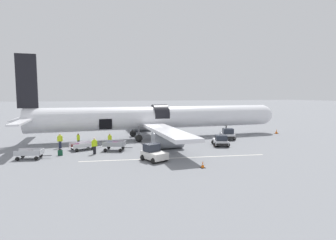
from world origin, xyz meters
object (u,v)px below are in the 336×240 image
at_px(baggage_cart_loading, 83,146).
at_px(suitcase_on_tarmac_upright, 60,153).
at_px(baggage_tug_rear, 165,138).
at_px(ground_crew_loader_b, 94,145).
at_px(ground_crew_loader_a, 110,139).
at_px(baggage_cart_empty, 30,154).
at_px(baggage_cart_queued, 115,146).
at_px(ground_crew_driver, 78,139).
at_px(airplane, 156,118).
at_px(baggage_tug_lead, 227,135).
at_px(baggage_tug_spare, 154,154).
at_px(ground_crew_supervisor, 60,140).
at_px(baggage_tug_mid, 221,141).

relative_size(baggage_cart_loading, suitcase_on_tarmac_upright, 5.23).
height_order(baggage_tug_rear, ground_crew_loader_b, ground_crew_loader_b).
bearing_deg(ground_crew_loader_a, baggage_cart_empty, -149.88).
bearing_deg(baggage_cart_queued, ground_crew_driver, 135.30).
distance_m(baggage_cart_empty, suitcase_on_tarmac_upright, 2.87).
bearing_deg(suitcase_on_tarmac_upright, ground_crew_driver, 70.05).
distance_m(airplane, baggage_tug_lead, 10.78).
xyz_separation_m(baggage_tug_spare, baggage_cart_loading, (-6.71, 7.47, -0.27)).
bearing_deg(airplane, baggage_tug_rear, -85.50).
bearing_deg(airplane, ground_crew_supervisor, -164.07).
xyz_separation_m(baggage_tug_lead, baggage_tug_rear, (-9.34, 0.51, -0.12)).
bearing_deg(baggage_tug_spare, baggage_cart_queued, 118.54).
distance_m(ground_crew_loader_b, ground_crew_driver, 5.49).
bearing_deg(baggage_tug_spare, suitcase_on_tarmac_upright, 150.65).
xyz_separation_m(baggage_tug_mid, baggage_cart_queued, (-13.18, 1.18, -0.05)).
bearing_deg(baggage_cart_queued, baggage_tug_mid, -5.14).
xyz_separation_m(baggage_tug_rear, ground_crew_driver, (-11.27, 0.65, 0.28)).
relative_size(baggage_tug_spare, ground_crew_loader_b, 1.68).
xyz_separation_m(baggage_tug_rear, baggage_cart_empty, (-15.80, -4.86, -0.12)).
xyz_separation_m(baggage_tug_rear, baggage_tug_spare, (-4.01, -9.24, 0.11)).
bearing_deg(suitcase_on_tarmac_upright, baggage_cart_empty, -165.97).
relative_size(airplane, baggage_cart_queued, 11.62).
relative_size(baggage_cart_empty, ground_crew_driver, 2.14).
relative_size(airplane, baggage_cart_empty, 11.45).
distance_m(baggage_tug_spare, ground_crew_driver, 12.27).
xyz_separation_m(airplane, baggage_cart_loading, (-10.43, -5.52, -2.55)).
bearing_deg(baggage_tug_rear, baggage_tug_spare, -113.48).
distance_m(baggage_tug_spare, suitcase_on_tarmac_upright, 10.34).
height_order(baggage_tug_lead, baggage_cart_empty, baggage_tug_lead).
height_order(airplane, baggage_cart_empty, airplane).
xyz_separation_m(ground_crew_driver, ground_crew_supervisor, (-2.10, -0.63, 0.09)).
bearing_deg(baggage_cart_queued, baggage_cart_loading, 155.34).
distance_m(baggage_tug_rear, ground_crew_supervisor, 13.38).
xyz_separation_m(baggage_tug_lead, ground_crew_driver, (-20.61, 1.16, 0.15)).
bearing_deg(baggage_cart_empty, ground_crew_supervisor, 63.58).
relative_size(baggage_cart_loading, ground_crew_driver, 2.27).
xyz_separation_m(baggage_tug_mid, baggage_tug_rear, (-5.99, 4.58, -0.04)).
xyz_separation_m(baggage_cart_loading, ground_crew_loader_b, (1.24, -2.77, 0.53)).
distance_m(airplane, suitcase_on_tarmac_upright, 15.23).
relative_size(baggage_tug_lead, baggage_cart_queued, 0.95).
xyz_separation_m(baggage_cart_loading, suitcase_on_tarmac_upright, (-2.30, -2.40, -0.13)).
bearing_deg(ground_crew_loader_b, airplane, 42.05).
distance_m(baggage_tug_rear, baggage_cart_queued, 7.95).
bearing_deg(baggage_tug_rear, ground_crew_loader_a, -179.91).
xyz_separation_m(airplane, baggage_tug_rear, (0.30, -3.76, -2.39)).
relative_size(baggage_tug_mid, suitcase_on_tarmac_upright, 4.63).
relative_size(baggage_tug_lead, ground_crew_loader_a, 2.12).
distance_m(baggage_tug_mid, ground_crew_supervisor, 19.91).
height_order(baggage_tug_mid, ground_crew_supervisor, ground_crew_supervisor).
distance_m(baggage_cart_loading, suitcase_on_tarmac_upright, 3.32).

